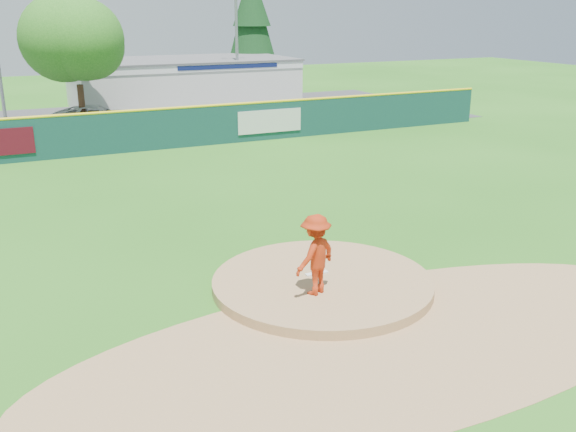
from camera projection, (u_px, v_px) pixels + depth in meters
name	position (u px, v px, depth m)	size (l,w,h in m)	color
ground	(322.00, 287.00, 16.06)	(120.00, 120.00, 0.00)	#286B19
pitchers_mound	(322.00, 287.00, 16.06)	(5.50, 5.50, 0.50)	#9E774C
pitching_rubber	(317.00, 273.00, 16.23)	(0.60, 0.15, 0.04)	white
infield_dirt_arc	(390.00, 341.00, 13.48)	(15.40, 15.40, 0.01)	#9E774C
parking_lot	(113.00, 123.00, 39.25)	(44.00, 16.00, 0.02)	#38383A
pitcher	(315.00, 255.00, 14.87)	(1.25, 0.72, 1.93)	#AC2B0E
van	(96.00, 117.00, 36.94)	(2.26, 4.91, 1.36)	silver
pool_building_grp	(183.00, 82.00, 45.48)	(15.20, 8.20, 3.31)	silver
fence_banners	(143.00, 131.00, 31.05)	(17.08, 0.04, 1.20)	#510B18
outfield_fence	(147.00, 129.00, 31.19)	(40.00, 0.14, 2.07)	#123A38
deciduous_tree	(76.00, 49.00, 35.32)	(5.60, 5.60, 7.36)	#382314
conifer_tree	(252.00, 23.00, 50.59)	(4.40, 4.40, 9.50)	#382314
light_pole_right	(236.00, 26.00, 42.94)	(1.75, 0.25, 10.00)	gray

